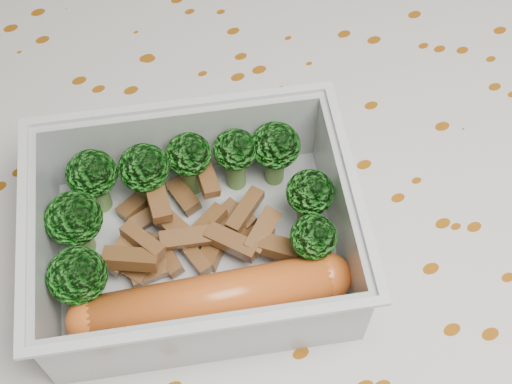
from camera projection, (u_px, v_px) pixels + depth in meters
name	position (u px, v px, depth m)	size (l,w,h in m)	color
dining_table	(241.00, 272.00, 0.49)	(1.40, 0.90, 0.75)	brown
tablecloth	(239.00, 238.00, 0.44)	(1.46, 0.96, 0.19)	silver
lunch_container	(197.00, 240.00, 0.38)	(0.20, 0.17, 0.06)	silver
broccoli_florets	(178.00, 195.00, 0.38)	(0.15, 0.11, 0.04)	#608C3F
meat_pile	(191.00, 234.00, 0.38)	(0.10, 0.08, 0.03)	brown
sausage	(211.00, 299.00, 0.36)	(0.14, 0.06, 0.03)	#CE5A1E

